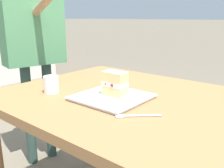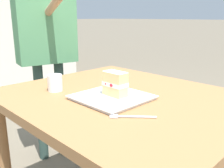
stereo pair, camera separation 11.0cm
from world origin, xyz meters
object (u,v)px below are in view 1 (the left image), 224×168
object	(u,v)px
dessert_fork	(135,116)
coffee_cup	(51,84)
cake_slice	(115,84)
diner_person	(33,29)
dessert_plate	(112,97)
patio_table	(122,117)

from	to	relation	value
dessert_fork	coffee_cup	size ratio (longest dim) A/B	1.67
coffee_cup	dessert_fork	bearing A→B (deg)	-179.30
cake_slice	coffee_cup	distance (m)	0.32
diner_person	coffee_cup	bearing A→B (deg)	152.27
dessert_plate	coffee_cup	xyz separation A→B (m)	(0.29, 0.11, 0.03)
patio_table	dessert_fork	bearing A→B (deg)	137.83
patio_table	dessert_plate	size ratio (longest dim) A/B	3.75
dessert_plate	cake_slice	xyz separation A→B (m)	(-0.01, -0.01, 0.06)
dessert_plate	cake_slice	bearing A→B (deg)	-115.68
patio_table	coffee_cup	bearing A→B (deg)	33.72
dessert_fork	coffee_cup	bearing A→B (deg)	0.70
dessert_plate	dessert_fork	size ratio (longest dim) A/B	2.16
patio_table	coffee_cup	xyz separation A→B (m)	(0.28, 0.19, 0.15)
cake_slice	dessert_fork	bearing A→B (deg)	148.73
patio_table	dessert_fork	world-z (taller)	dessert_fork
patio_table	dessert_plate	bearing A→B (deg)	94.74
dessert_plate	diner_person	bearing A→B (deg)	-12.67
dessert_fork	diner_person	bearing A→B (deg)	-15.64
diner_person	patio_table	bearing A→B (deg)	172.43
patio_table	cake_slice	size ratio (longest dim) A/B	10.24
cake_slice	diner_person	size ratio (longest dim) A/B	0.07
patio_table	dessert_fork	xyz separation A→B (m)	(-0.20, 0.18, 0.11)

